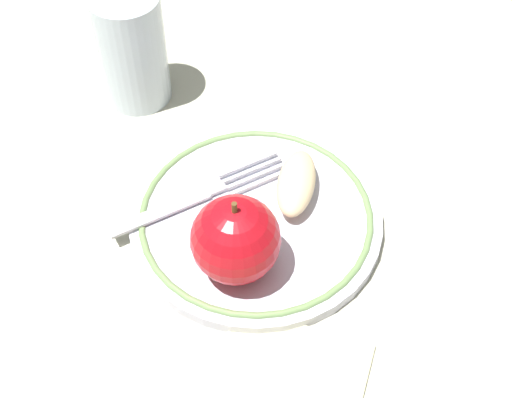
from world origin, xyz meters
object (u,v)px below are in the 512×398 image
object	(u,v)px
plate	(256,218)
fork	(195,198)
apple_red_whole	(236,240)
apple_slice_front	(296,183)
drinking_glass	(132,49)

from	to	relation	value
plate	fork	size ratio (longest dim) A/B	1.39
apple_red_whole	fork	distance (m)	0.09
apple_slice_front	fork	size ratio (longest dim) A/B	0.47
apple_slice_front	drinking_glass	bearing A→B (deg)	-121.90
apple_slice_front	fork	world-z (taller)	apple_slice_front
apple_red_whole	drinking_glass	bearing A→B (deg)	58.32
fork	apple_slice_front	bearing A→B (deg)	-23.35
plate	fork	distance (m)	0.06
apple_slice_front	drinking_glass	world-z (taller)	drinking_glass
plate	apple_red_whole	distance (m)	0.07
apple_slice_front	fork	xyz separation A→B (m)	(-0.06, 0.07, -0.01)
apple_red_whole	apple_slice_front	xyz separation A→B (m)	(0.09, -0.00, -0.02)
plate	fork	bearing A→B (deg)	106.51
plate	fork	xyz separation A→B (m)	(-0.02, 0.05, 0.01)
apple_red_whole	drinking_glass	distance (m)	0.24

